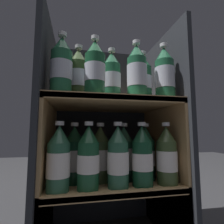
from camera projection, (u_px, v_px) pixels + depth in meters
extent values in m
cube|color=#23262B|center=(102.00, 132.00, 0.99)|extent=(0.57, 0.02, 0.94)
cube|color=#23262B|center=(45.00, 132.00, 0.73)|extent=(0.02, 0.44, 0.94)
cube|color=#23262B|center=(165.00, 132.00, 0.84)|extent=(0.02, 0.44, 0.94)
cube|color=tan|center=(109.00, 180.00, 0.77)|extent=(0.53, 0.40, 0.02)
cube|color=tan|center=(120.00, 195.00, 0.58)|extent=(0.53, 0.02, 0.03)
cube|color=tan|center=(46.00, 218.00, 0.70)|extent=(0.01, 0.40, 0.25)
cube|color=tan|center=(164.00, 207.00, 0.80)|extent=(0.01, 0.40, 0.25)
cube|color=tan|center=(109.00, 105.00, 0.80)|extent=(0.53, 0.40, 0.02)
cube|color=tan|center=(119.00, 98.00, 0.62)|extent=(0.53, 0.02, 0.03)
cube|color=tan|center=(48.00, 176.00, 0.72)|extent=(0.01, 0.40, 0.58)
cube|color=tan|center=(163.00, 170.00, 0.82)|extent=(0.01, 0.40, 0.58)
cylinder|color=#1E5638|center=(61.00, 73.00, 0.63)|extent=(0.08, 0.08, 0.16)
cylinder|color=#ADB2C1|center=(61.00, 71.00, 0.64)|extent=(0.08, 0.08, 0.07)
cone|color=#1E5638|center=(62.00, 44.00, 0.65)|extent=(0.07, 0.07, 0.06)
cylinder|color=silver|center=(63.00, 35.00, 0.65)|extent=(0.03, 0.03, 0.01)
cylinder|color=#194C2D|center=(95.00, 76.00, 0.66)|extent=(0.08, 0.08, 0.16)
cylinder|color=#ADB2C1|center=(95.00, 73.00, 0.66)|extent=(0.08, 0.08, 0.07)
cone|color=#194C2D|center=(95.00, 47.00, 0.67)|extent=(0.07, 0.07, 0.06)
cylinder|color=silver|center=(95.00, 38.00, 0.68)|extent=(0.03, 0.03, 0.01)
cylinder|color=#1E5638|center=(137.00, 78.00, 0.69)|extent=(0.08, 0.08, 0.16)
cylinder|color=#ADB2C1|center=(137.00, 76.00, 0.69)|extent=(0.08, 0.08, 0.09)
cone|color=#1E5638|center=(137.00, 51.00, 0.71)|extent=(0.07, 0.07, 0.06)
cylinder|color=silver|center=(136.00, 43.00, 0.71)|extent=(0.03, 0.03, 0.01)
cylinder|color=#1E5638|center=(165.00, 80.00, 0.72)|extent=(0.08, 0.08, 0.16)
cylinder|color=#ADB2C1|center=(165.00, 78.00, 0.72)|extent=(0.08, 0.08, 0.09)
cone|color=#1E5638|center=(164.00, 54.00, 0.73)|extent=(0.07, 0.07, 0.06)
cylinder|color=silver|center=(164.00, 46.00, 0.73)|extent=(0.03, 0.03, 0.01)
cylinder|color=#384C28|center=(78.00, 81.00, 0.73)|extent=(0.08, 0.08, 0.16)
cylinder|color=#ADB2C1|center=(78.00, 79.00, 0.73)|extent=(0.08, 0.08, 0.07)
cone|color=#384C28|center=(79.00, 56.00, 0.74)|extent=(0.07, 0.07, 0.06)
cylinder|color=silver|center=(79.00, 47.00, 0.75)|extent=(0.03, 0.03, 0.01)
cylinder|color=#1E5638|center=(112.00, 83.00, 0.76)|extent=(0.08, 0.08, 0.16)
cylinder|color=#ADB2C1|center=(112.00, 81.00, 0.76)|extent=(0.08, 0.08, 0.07)
cone|color=#1E5638|center=(112.00, 58.00, 0.77)|extent=(0.07, 0.07, 0.06)
cylinder|color=silver|center=(112.00, 50.00, 0.78)|extent=(0.03, 0.03, 0.01)
cylinder|color=#1E5638|center=(143.00, 85.00, 0.79)|extent=(0.08, 0.08, 0.16)
cylinder|color=#ADB2C1|center=(143.00, 83.00, 0.79)|extent=(0.08, 0.08, 0.06)
cone|color=#1E5638|center=(143.00, 61.00, 0.80)|extent=(0.07, 0.07, 0.06)
cylinder|color=silver|center=(142.00, 53.00, 0.81)|extent=(0.03, 0.03, 0.01)
cylinder|color=#285B42|center=(58.00, 167.00, 0.60)|extent=(0.08, 0.08, 0.16)
cylinder|color=white|center=(58.00, 164.00, 0.60)|extent=(0.08, 0.08, 0.08)
cone|color=#285B42|center=(59.00, 134.00, 0.61)|extent=(0.07, 0.07, 0.06)
cylinder|color=silver|center=(60.00, 123.00, 0.61)|extent=(0.03, 0.03, 0.01)
cylinder|color=#194C2D|center=(88.00, 166.00, 0.62)|extent=(0.08, 0.08, 0.16)
cylinder|color=white|center=(88.00, 163.00, 0.62)|extent=(0.08, 0.08, 0.06)
cone|color=#194C2D|center=(89.00, 134.00, 0.63)|extent=(0.07, 0.07, 0.06)
cylinder|color=silver|center=(89.00, 124.00, 0.63)|extent=(0.03, 0.03, 0.01)
cylinder|color=#285B42|center=(118.00, 165.00, 0.64)|extent=(0.08, 0.08, 0.16)
cylinder|color=white|center=(118.00, 162.00, 0.64)|extent=(0.08, 0.08, 0.08)
cone|color=#285B42|center=(118.00, 134.00, 0.65)|extent=(0.07, 0.07, 0.06)
cylinder|color=silver|center=(118.00, 124.00, 0.66)|extent=(0.03, 0.03, 0.01)
cylinder|color=#144228|center=(142.00, 164.00, 0.66)|extent=(0.08, 0.08, 0.16)
cylinder|color=white|center=(142.00, 161.00, 0.66)|extent=(0.08, 0.08, 0.06)
cone|color=#144228|center=(142.00, 134.00, 0.67)|extent=(0.07, 0.07, 0.06)
cylinder|color=silver|center=(142.00, 124.00, 0.68)|extent=(0.03, 0.03, 0.01)
cylinder|color=#384C28|center=(167.00, 163.00, 0.68)|extent=(0.08, 0.08, 0.16)
cylinder|color=white|center=(167.00, 161.00, 0.68)|extent=(0.08, 0.08, 0.08)
cone|color=#384C28|center=(166.00, 134.00, 0.69)|extent=(0.07, 0.07, 0.06)
cylinder|color=silver|center=(166.00, 124.00, 0.70)|extent=(0.03, 0.03, 0.01)
cylinder|color=#144228|center=(74.00, 162.00, 0.69)|extent=(0.08, 0.08, 0.16)
cylinder|color=white|center=(74.00, 160.00, 0.69)|extent=(0.08, 0.08, 0.08)
cone|color=#144228|center=(74.00, 134.00, 0.70)|extent=(0.07, 0.07, 0.06)
cylinder|color=silver|center=(75.00, 124.00, 0.71)|extent=(0.03, 0.03, 0.01)
cylinder|color=#384C28|center=(100.00, 161.00, 0.71)|extent=(0.08, 0.08, 0.16)
cylinder|color=white|center=(100.00, 159.00, 0.71)|extent=(0.08, 0.08, 0.08)
cone|color=#384C28|center=(100.00, 134.00, 0.73)|extent=(0.07, 0.07, 0.06)
cylinder|color=silver|center=(100.00, 125.00, 0.73)|extent=(0.03, 0.03, 0.01)
cylinder|color=#285B42|center=(124.00, 160.00, 0.73)|extent=(0.08, 0.08, 0.16)
cylinder|color=white|center=(124.00, 158.00, 0.73)|extent=(0.08, 0.08, 0.09)
cone|color=#285B42|center=(124.00, 134.00, 0.75)|extent=(0.07, 0.07, 0.06)
cylinder|color=silver|center=(124.00, 125.00, 0.75)|extent=(0.03, 0.03, 0.01)
cylinder|color=#1E5638|center=(146.00, 160.00, 0.75)|extent=(0.08, 0.08, 0.16)
cylinder|color=white|center=(146.00, 158.00, 0.75)|extent=(0.08, 0.08, 0.06)
cone|color=#1E5638|center=(145.00, 134.00, 0.77)|extent=(0.07, 0.07, 0.06)
cylinder|color=silver|center=(145.00, 125.00, 0.77)|extent=(0.03, 0.03, 0.01)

